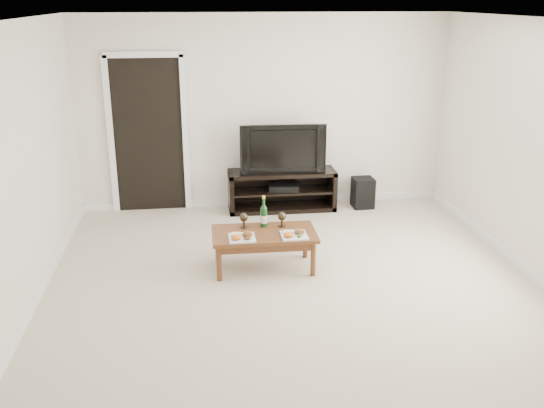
{
  "coord_description": "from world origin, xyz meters",
  "views": [
    {
      "loc": [
        -0.91,
        -5.33,
        2.79
      ],
      "look_at": [
        -0.15,
        0.71,
        0.7
      ],
      "focal_mm": 40.0,
      "sensor_mm": 36.0,
      "label": 1
    }
  ],
  "objects": [
    {
      "name": "media_console",
      "position": [
        0.22,
        2.5,
        0.28
      ],
      "size": [
        1.46,
        0.45,
        0.55
      ],
      "primitive_type": "cube",
      "color": "black",
      "rests_on": "ground"
    },
    {
      "name": "wine_bottle",
      "position": [
        -0.23,
        0.78,
        0.59
      ],
      "size": [
        0.07,
        0.07,
        0.35
      ],
      "primitive_type": "cylinder",
      "color": "#103B17",
      "rests_on": "coffee_table"
    },
    {
      "name": "ceiling",
      "position": [
        0.0,
        0.0,
        2.62
      ],
      "size": [
        5.0,
        5.5,
        0.04
      ],
      "primitive_type": "cube",
      "color": "white",
      "rests_on": "back_wall"
    },
    {
      "name": "television",
      "position": [
        0.22,
        2.5,
        0.88
      ],
      "size": [
        1.15,
        0.19,
        0.66
      ],
      "primitive_type": "imported",
      "rotation": [
        0.0,
        0.0,
        -0.03
      ],
      "color": "black",
      "rests_on": "media_console"
    },
    {
      "name": "plate_left",
      "position": [
        -0.49,
        0.46,
        0.45
      ],
      "size": [
        0.27,
        0.27,
        0.07
      ],
      "primitive_type": "cube",
      "color": "white",
      "rests_on": "coffee_table"
    },
    {
      "name": "plate_right",
      "position": [
        0.05,
        0.46,
        0.45
      ],
      "size": [
        0.27,
        0.27,
        0.07
      ],
      "primitive_type": "cube",
      "color": "white",
      "rests_on": "coffee_table"
    },
    {
      "name": "goblet_left",
      "position": [
        -0.44,
        0.77,
        0.51
      ],
      "size": [
        0.09,
        0.09,
        0.17
      ],
      "primitive_type": null,
      "color": "#352D1D",
      "rests_on": "coffee_table"
    },
    {
      "name": "goblet_right",
      "position": [
        -0.03,
        0.75,
        0.51
      ],
      "size": [
        0.09,
        0.09,
        0.17
      ],
      "primitive_type": null,
      "color": "#352D1D",
      "rests_on": "coffee_table"
    },
    {
      "name": "floor",
      "position": [
        0.0,
        0.0,
        0.0
      ],
      "size": [
        5.5,
        5.5,
        0.0
      ],
      "primitive_type": "plane",
      "color": "beige",
      "rests_on": "ground"
    },
    {
      "name": "doorway",
      "position": [
        -1.55,
        2.73,
        1.02
      ],
      "size": [
        0.9,
        0.02,
        2.05
      ],
      "primitive_type": "cube",
      "color": "black",
      "rests_on": "ground"
    },
    {
      "name": "coffee_table",
      "position": [
        -0.24,
        0.61,
        0.21
      ],
      "size": [
        1.11,
        0.61,
        0.42
      ],
      "primitive_type": "cube",
      "rotation": [
        0.0,
        0.0,
        -0.01
      ],
      "color": "brown",
      "rests_on": "ground"
    },
    {
      "name": "av_receiver",
      "position": [
        0.25,
        2.48,
        0.33
      ],
      "size": [
        0.44,
        0.36,
        0.08
      ],
      "primitive_type": "cube",
      "rotation": [
        0.0,
        0.0,
        -0.15
      ],
      "color": "black",
      "rests_on": "media_console"
    },
    {
      "name": "subwoofer",
      "position": [
        1.35,
        2.45,
        0.21
      ],
      "size": [
        0.29,
        0.29,
        0.42
      ],
      "primitive_type": "cube",
      "rotation": [
        0.0,
        0.0,
        0.03
      ],
      "color": "black",
      "rests_on": "ground"
    },
    {
      "name": "back_wall",
      "position": [
        0.0,
        2.77,
        1.3
      ],
      "size": [
        5.0,
        0.04,
        2.6
      ],
      "primitive_type": "cube",
      "color": "silver",
      "rests_on": "ground"
    }
  ]
}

